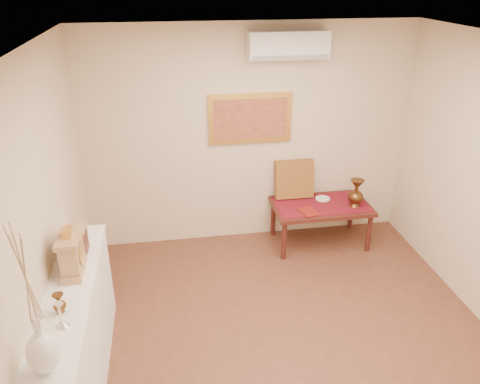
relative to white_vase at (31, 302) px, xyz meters
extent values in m
plane|color=brown|center=(1.82, 0.80, -1.50)|extent=(4.50, 4.50, 0.00)
plane|color=white|center=(1.82, 0.80, 1.20)|extent=(4.50, 4.50, 0.00)
cube|color=beige|center=(1.82, 3.05, -0.15)|extent=(4.00, 0.02, 2.70)
cube|color=beige|center=(-0.18, 0.80, -0.15)|extent=(0.02, 4.50, 2.70)
cube|color=maroon|center=(2.67, 2.68, -0.95)|extent=(1.14, 0.59, 0.01)
cylinder|color=white|center=(2.73, 2.81, -0.94)|extent=(0.18, 0.18, 0.01)
cube|color=maroon|center=(2.44, 2.50, -0.94)|extent=(0.24, 0.29, 0.01)
cube|color=#622413|center=(2.38, 2.95, -0.70)|extent=(0.49, 0.20, 0.50)
cube|color=white|center=(-0.01, 0.80, -1.03)|extent=(0.35, 2.00, 0.95)
cube|color=white|center=(-0.01, 0.80, -0.54)|extent=(0.37, 2.02, 0.03)
cube|color=tan|center=(0.01, 1.05, -0.50)|extent=(0.16, 0.36, 0.05)
cube|color=tan|center=(0.01, 1.05, -0.35)|extent=(0.14, 0.30, 0.25)
cylinder|color=beige|center=(0.08, 1.05, -0.35)|extent=(0.01, 0.17, 0.17)
cylinder|color=gold|center=(0.09, 1.05, -0.35)|extent=(0.01, 0.19, 0.19)
cube|color=tan|center=(0.01, 1.05, -0.20)|extent=(0.17, 0.34, 0.04)
cube|color=gold|center=(0.01, 1.05, -0.15)|extent=(0.06, 0.11, 0.07)
cube|color=tan|center=(0.00, 1.33, -0.41)|extent=(0.15, 0.20, 0.22)
cube|color=#481B15|center=(0.08, 1.33, -0.46)|extent=(0.01, 0.17, 0.09)
cube|color=#481B15|center=(0.08, 1.33, -0.36)|extent=(0.01, 0.17, 0.09)
cube|color=tan|center=(0.00, 1.33, -0.29)|extent=(0.16, 0.21, 0.02)
cube|color=#481B15|center=(2.67, 2.68, -0.98)|extent=(1.20, 0.70, 0.05)
cylinder|color=#481B15|center=(2.13, 2.39, -1.25)|extent=(0.06, 0.06, 0.50)
cylinder|color=#481B15|center=(3.21, 2.39, -1.25)|extent=(0.06, 0.06, 0.50)
cylinder|color=#481B15|center=(2.13, 2.97, -1.25)|extent=(0.06, 0.06, 0.50)
cylinder|color=#481B15|center=(3.21, 2.97, -1.25)|extent=(0.06, 0.06, 0.50)
cube|color=gold|center=(1.82, 3.03, 0.10)|extent=(1.00, 0.05, 0.60)
cube|color=#A8593A|center=(1.82, 3.00, 0.10)|extent=(0.88, 0.01, 0.48)
cube|color=silver|center=(2.22, 2.92, 0.95)|extent=(0.90, 0.24, 0.30)
cube|color=gray|center=(2.22, 2.80, 0.83)|extent=(0.86, 0.02, 0.05)
camera|label=1|loc=(0.82, -2.28, 1.70)|focal=35.00mm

